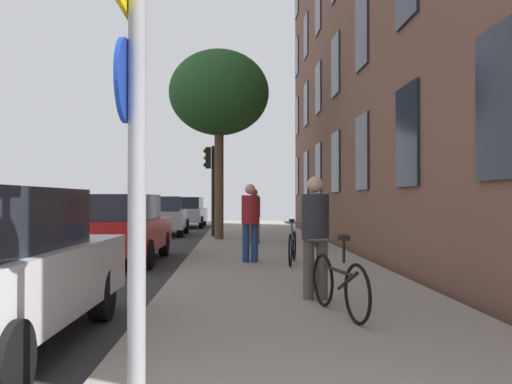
{
  "coord_description": "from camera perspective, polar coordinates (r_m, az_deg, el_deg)",
  "views": [
    {
      "loc": [
        0.15,
        -0.85,
        1.52
      ],
      "look_at": [
        0.7,
        12.84,
        1.7
      ],
      "focal_mm": 37.53,
      "sensor_mm": 36.0,
      "label": 1
    }
  ],
  "objects": [
    {
      "name": "bicycle_2",
      "position": [
        15.99,
        6.25,
        -4.46
      ],
      "size": [
        0.42,
        1.65,
        0.95
      ],
      "color": "black",
      "rests_on": "sidewalk"
    },
    {
      "name": "sign_post",
      "position": [
        3.67,
        -12.91,
        8.52
      ],
      "size": [
        0.16,
        0.6,
        3.5
      ],
      "color": "gray",
      "rests_on": "sidewalk"
    },
    {
      "name": "road_asphalt",
      "position": [
        16.59,
        -18.67,
        -5.97
      ],
      "size": [
        7.0,
        38.0,
        0.01
      ],
      "primitive_type": "cube",
      "color": "#2D2D30",
      "rests_on": "ground"
    },
    {
      "name": "bicycle_1",
      "position": [
        11.7,
        3.9,
        -5.77
      ],
      "size": [
        0.49,
        1.73,
        0.97
      ],
      "color": "black",
      "rests_on": "sidewalk"
    },
    {
      "name": "ground_plane",
      "position": [
        16.13,
        -11.45,
        -6.16
      ],
      "size": [
        41.8,
        41.8,
        0.0
      ],
      "primitive_type": "plane",
      "color": "#332D28"
    },
    {
      "name": "traffic_light",
      "position": [
        20.21,
        -4.9,
        1.9
      ],
      "size": [
        0.43,
        0.24,
        3.41
      ],
      "color": "black",
      "rests_on": "sidewalk"
    },
    {
      "name": "pedestrian_1",
      "position": [
        11.89,
        -0.62,
        -2.73
      ],
      "size": [
        0.55,
        0.55,
        1.74
      ],
      "color": "navy",
      "rests_on": "sidewalk"
    },
    {
      "name": "bicycle_0",
      "position": [
        6.64,
        8.84,
        -9.58
      ],
      "size": [
        0.51,
        1.72,
        0.97
      ],
      "color": "black",
      "rests_on": "sidewalk"
    },
    {
      "name": "tree_near",
      "position": [
        19.23,
        -3.96,
        10.4
      ],
      "size": [
        3.53,
        3.53,
        6.66
      ],
      "color": "brown",
      "rests_on": "sidewalk"
    },
    {
      "name": "pedestrian_0",
      "position": [
        7.54,
        6.34,
        -3.94
      ],
      "size": [
        0.47,
        0.47,
        1.72
      ],
      "color": "#4C4742",
      "rests_on": "sidewalk"
    },
    {
      "name": "car_2",
      "position": [
        22.69,
        -9.73,
        -2.48
      ],
      "size": [
        1.9,
        4.0,
        1.62
      ],
      "color": "#B7B7BC",
      "rests_on": "road_asphalt"
    },
    {
      "name": "pedestrian_2",
      "position": [
        16.76,
        -0.2,
        -2.19
      ],
      "size": [
        0.44,
        0.44,
        1.72
      ],
      "color": "olive",
      "rests_on": "sidewalk"
    },
    {
      "name": "car_3",
      "position": [
        28.87,
        -7.29,
        -2.11
      ],
      "size": [
        1.91,
        4.06,
        1.62
      ],
      "color": "#B7B7BC",
      "rests_on": "road_asphalt"
    },
    {
      "name": "car_1",
      "position": [
        13.22,
        -13.94,
        -3.69
      ],
      "size": [
        1.78,
        4.28,
        1.62
      ],
      "color": "red",
      "rests_on": "road_asphalt"
    },
    {
      "name": "sidewalk",
      "position": [
        15.95,
        1.14,
        -6.02
      ],
      "size": [
        4.2,
        38.0,
        0.12
      ],
      "primitive_type": "cube",
      "color": "gray",
      "rests_on": "ground"
    }
  ]
}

